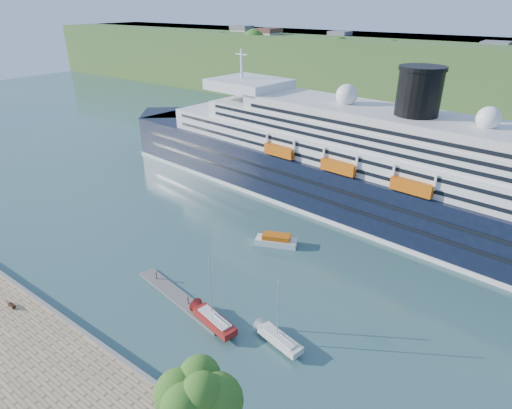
{
  "coord_description": "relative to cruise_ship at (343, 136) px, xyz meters",
  "views": [
    {
      "loc": [
        34.41,
        -19.17,
        36.23
      ],
      "look_at": [
        -2.08,
        30.0,
        6.91
      ],
      "focal_mm": 30.0,
      "sensor_mm": 36.0,
      "label": 1
    }
  ],
  "objects": [
    {
      "name": "floating_pontoon",
      "position": [
        -3.06,
        -39.94,
        -13.44
      ],
      "size": [
        17.38,
        4.97,
        0.38
      ],
      "primitive_type": null,
      "rotation": [
        0.0,
        0.0,
        -0.17
      ],
      "color": "gray",
      "rests_on": "ground"
    },
    {
      "name": "sailboat_white_far",
      "position": [
        12.43,
        -39.04,
        -9.37
      ],
      "size": [
        6.84,
        3.19,
        8.52
      ],
      "primitive_type": null,
      "rotation": [
        0.0,
        0.0,
        -0.21
      ],
      "color": "silver",
      "rests_on": "ground"
    },
    {
      "name": "quay_coping",
      "position": [
        -1.74,
        -51.98,
        -12.48
      ],
      "size": [
        220.0,
        0.5,
        0.3
      ],
      "primitive_type": "cube",
      "color": "slate",
      "rests_on": "promenade"
    },
    {
      "name": "far_hillside",
      "position": [
        -1.74,
        93.22,
        -1.63
      ],
      "size": [
        400.0,
        50.0,
        24.0
      ],
      "primitive_type": "cube",
      "color": "#385E25",
      "rests_on": "ground"
    },
    {
      "name": "sailboat_red",
      "position": [
        4.35,
        -41.23,
        -8.9
      ],
      "size": [
        7.6,
        3.56,
        9.47
      ],
      "primitive_type": null,
      "rotation": [
        0.0,
        0.0,
        -0.22
      ],
      "color": "maroon",
      "rests_on": "ground"
    },
    {
      "name": "park_bench",
      "position": [
        -18.08,
        -54.61,
        -12.19
      ],
      "size": [
        1.4,
        0.62,
        0.88
      ],
      "primitive_type": null,
      "rotation": [
        0.0,
        0.0,
        -0.04
      ],
      "color": "#492514",
      "rests_on": "promenade"
    },
    {
      "name": "tender_launch",
      "position": [
        -0.65,
        -20.47,
        -12.69
      ],
      "size": [
        7.18,
        4.79,
        1.88
      ],
      "primitive_type": null,
      "rotation": [
        0.0,
        0.0,
        0.4
      ],
      "color": "#C8560B",
      "rests_on": "ground"
    },
    {
      "name": "ground",
      "position": [
        -1.74,
        -51.78,
        -13.63
      ],
      "size": [
        400.0,
        400.0,
        0.0
      ],
      "primitive_type": "plane",
      "color": "#2D504E",
      "rests_on": "ground"
    },
    {
      "name": "cruise_ship",
      "position": [
        0.0,
        0.0,
        0.0
      ],
      "size": [
        122.53,
        28.56,
        27.27
      ],
      "primitive_type": null,
      "rotation": [
        0.0,
        0.0,
        -0.09
      ],
      "color": "black",
      "rests_on": "ground"
    }
  ]
}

